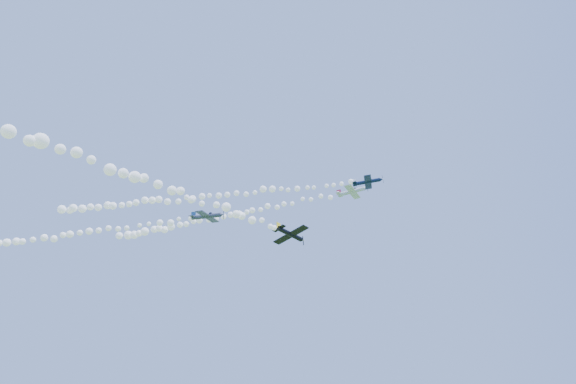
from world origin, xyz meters
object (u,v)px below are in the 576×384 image
(plane_white, at_px, (352,191))
(plane_black, at_px, (291,234))
(plane_navy, at_px, (368,182))
(plane_grey, at_px, (207,216))

(plane_white, distance_m, plane_black, 34.82)
(plane_navy, bearing_deg, plane_grey, -173.37)
(plane_white, height_order, plane_navy, plane_white)
(plane_black, bearing_deg, plane_navy, -12.55)
(plane_white, relative_size, plane_navy, 1.17)
(plane_white, height_order, plane_grey, plane_white)
(plane_navy, xyz_separation_m, plane_black, (-12.73, -15.76, -16.41))
(plane_navy, bearing_deg, plane_black, -134.75)
(plane_white, xyz_separation_m, plane_black, (-7.48, -27.35, -20.21))
(plane_white, bearing_deg, plane_black, -98.26)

